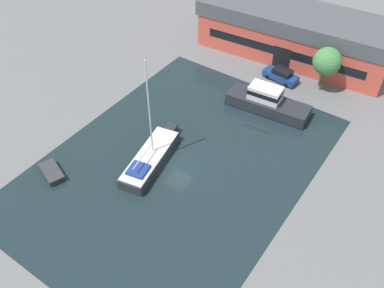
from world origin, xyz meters
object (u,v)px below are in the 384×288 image
object	(u,v)px
motor_cruiser	(267,102)
small_dinghy	(52,173)
quay_tree_near_building	(327,61)
parked_car	(281,75)
warehouse_building	(295,33)
sailboat_moored	(151,157)

from	to	relation	value
motor_cruiser	small_dinghy	size ratio (longest dim) A/B	2.84
motor_cruiser	quay_tree_near_building	bearing A→B (deg)	-31.50
motor_cruiser	parked_car	bearing A→B (deg)	6.43
motor_cruiser	warehouse_building	bearing A→B (deg)	7.45
parked_car	motor_cruiser	xyz separation A→B (m)	(1.35, -6.61, 0.28)
warehouse_building	sailboat_moored	xyz separation A→B (m)	(-2.87, -28.39, -2.70)
small_dinghy	parked_car	bearing A→B (deg)	178.33
sailboat_moored	small_dinghy	world-z (taller)	sailboat_moored
quay_tree_near_building	warehouse_building	bearing A→B (deg)	140.60
sailboat_moored	motor_cruiser	size ratio (longest dim) A/B	1.19
warehouse_building	sailboat_moored	distance (m)	28.66
warehouse_building	small_dinghy	xyz separation A→B (m)	(-10.11, -35.77, -3.04)
quay_tree_near_building	motor_cruiser	distance (m)	9.15
parked_car	motor_cruiser	bearing A→B (deg)	-162.38
parked_car	sailboat_moored	size ratio (longest dim) A/B	0.39
warehouse_building	motor_cruiser	distance (m)	13.81
sailboat_moored	small_dinghy	bearing A→B (deg)	-146.11
sailboat_moored	quay_tree_near_building	bearing A→B (deg)	55.38
warehouse_building	motor_cruiser	size ratio (longest dim) A/B	2.64
quay_tree_near_building	motor_cruiser	world-z (taller)	quay_tree_near_building
parked_car	sailboat_moored	world-z (taller)	sailboat_moored
warehouse_building	sailboat_moored	bearing A→B (deg)	-100.23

